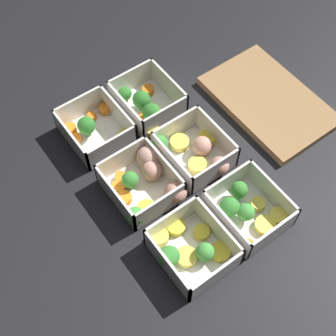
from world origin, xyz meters
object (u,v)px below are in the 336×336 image
container_near_right (189,249)px  container_far_left (146,104)px  container_near_center (147,181)px  container_far_center (195,151)px  container_far_right (247,210)px  container_near_left (95,129)px

container_near_right → container_far_left: (-0.32, 0.13, 0.00)m
container_near_center → container_far_center: (-0.00, 0.12, -0.00)m
container_near_right → container_far_center: same height
container_far_center → container_far_left: bearing=-176.5°
container_near_right → container_far_right: same height
container_far_left → container_near_right: bearing=-21.9°
container_far_center → container_far_right: bearing=-1.0°
container_near_center → container_far_center: size_ratio=1.01×
container_near_center → container_near_right: same height
container_near_left → container_far_right: same height
container_near_left → container_near_center: 0.17m
container_near_center → container_far_right: same height
container_near_right → container_near_center: bearing=173.2°
container_near_left → container_far_center: same height
container_near_left → container_near_center: size_ratio=0.91×
container_far_right → container_near_center: bearing=-144.4°
container_near_center → container_far_right: (0.16, 0.12, -0.00)m
container_far_left → container_far_right: (0.32, 0.01, -0.00)m
container_near_right → container_far_left: same height
container_near_right → container_far_right: (0.00, 0.13, 0.00)m
container_far_center → container_far_right: (0.16, -0.00, 0.00)m
container_near_right → container_far_right: bearing=88.7°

